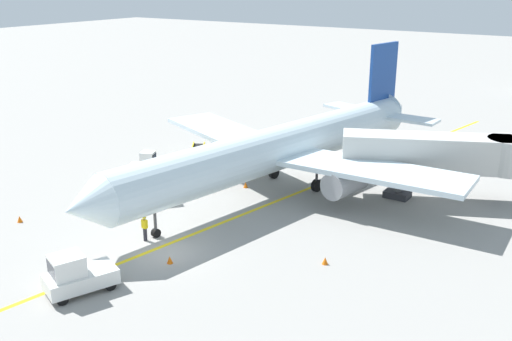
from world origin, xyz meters
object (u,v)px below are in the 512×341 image
jet_bridge (446,154)px  belt_loader_forward_hold (194,174)px  safety_cone_nose_left (255,162)px  safety_cone_wingtip_left (246,185)px  safety_cone_nose_right (170,260)px  safety_cone_wingtip_right (20,219)px  airliner (283,147)px  ground_crew_marshaller (145,227)px  pushback_tug (76,275)px  baggage_tug_near_wing (155,189)px  baggage_tug_by_cargo_door (145,165)px  safety_cone_tail_area (325,261)px

jet_bridge → belt_loader_forward_hold: 19.16m
safety_cone_nose_left → safety_cone_wingtip_left: same height
safety_cone_nose_left → safety_cone_wingtip_left: 5.97m
safety_cone_nose_right → safety_cone_wingtip_right: (-12.34, -1.10, 0.00)m
airliner → ground_crew_marshaller: size_ratio=20.70×
pushback_tug → belt_loader_forward_hold: size_ratio=0.81×
baggage_tug_near_wing → baggage_tug_by_cargo_door: (-4.44, 3.69, 0.00)m
airliner → baggage_tug_by_cargo_door: bearing=-162.3°
airliner → safety_cone_nose_right: (0.89, -14.04, -3.20)m
pushback_tug → safety_cone_tail_area: bearing=46.5°
jet_bridge → baggage_tug_near_wing: jet_bridge is taller
baggage_tug_by_cargo_door → safety_cone_nose_right: size_ratio=6.18×
safety_cone_wingtip_left → safety_cone_tail_area: (10.96, -7.96, 0.00)m
safety_cone_nose_right → safety_cone_wingtip_left: size_ratio=1.00×
baggage_tug_by_cargo_door → safety_cone_tail_area: bearing=-16.4°
safety_cone_wingtip_right → safety_cone_wingtip_left: bearing=57.4°
safety_cone_nose_left → safety_cone_wingtip_right: size_ratio=1.00×
safety_cone_wingtip_left → belt_loader_forward_hold: bearing=-161.4°
pushback_tug → safety_cone_nose_right: (1.89, 5.06, -0.77)m
baggage_tug_by_cargo_door → safety_cone_nose_left: baggage_tug_by_cargo_door is taller
pushback_tug → baggage_tug_by_cargo_door: bearing=122.7°
baggage_tug_by_cargo_door → jet_bridge: bearing=20.3°
belt_loader_forward_hold → safety_cone_wingtip_right: (-4.83, -12.52, -0.56)m
belt_loader_forward_hold → ground_crew_marshaller: bearing=-67.1°
safety_cone_nose_right → safety_cone_tail_area: 8.92m
jet_bridge → ground_crew_marshaller: (-13.30, -17.19, -2.63)m
belt_loader_forward_hold → pushback_tug: bearing=-71.2°
ground_crew_marshaller → safety_cone_wingtip_left: size_ratio=3.86×
safety_cone_nose_right → ground_crew_marshaller: bearing=156.3°
airliner → safety_cone_tail_area: (8.39, -9.22, -3.20)m
safety_cone_nose_left → safety_cone_tail_area: 19.05m
baggage_tug_by_cargo_door → belt_loader_forward_hold: bearing=11.4°
pushback_tug → safety_cone_wingtip_right: (-10.45, 3.96, -0.77)m
airliner → pushback_tug: size_ratio=8.69×
pushback_tug → baggage_tug_near_wing: bearing=115.1°
airliner → belt_loader_forward_hold: 7.59m
safety_cone_nose_right → safety_cone_wingtip_right: bearing=-174.9°
baggage_tug_near_wing → baggage_tug_by_cargo_door: size_ratio=0.99×
baggage_tug_by_cargo_door → safety_cone_nose_right: (11.91, -10.53, -0.71)m
pushback_tug → safety_cone_wingtip_left: pushback_tug is taller
airliner → pushback_tug: (-1.00, -19.10, -2.42)m
safety_cone_nose_left → ground_crew_marshaller: bearing=-80.3°
ground_crew_marshaller → safety_cone_nose_right: 3.65m
safety_cone_wingtip_left → ground_crew_marshaller: bearing=-89.1°
belt_loader_forward_hold → safety_cone_wingtip_right: bearing=-111.1°
ground_crew_marshaller → baggage_tug_near_wing: bearing=127.8°
safety_cone_tail_area → safety_cone_wingtip_right: bearing=-163.4°
airliner → ground_crew_marshaller: (-2.39, -12.60, -2.51)m
baggage_tug_by_cargo_door → safety_cone_wingtip_right: (-0.43, -11.63, -0.71)m
safety_cone_wingtip_right → safety_cone_nose_right: bearing=5.1°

